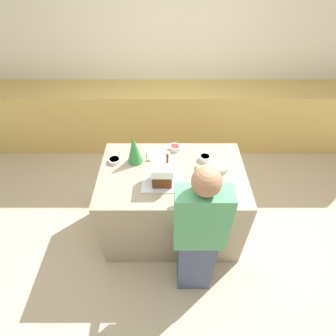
# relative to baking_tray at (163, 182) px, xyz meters

# --- Properties ---
(ground_plane) EXTENTS (12.00, 12.00, 0.00)m
(ground_plane) POSITION_rel_baking_tray_xyz_m (0.10, 0.13, -0.91)
(ground_plane) COLOR #C6B28E
(wall_back) EXTENTS (8.00, 0.05, 2.60)m
(wall_back) POSITION_rel_baking_tray_xyz_m (0.10, 2.12, 0.39)
(wall_back) COLOR beige
(wall_back) RESTS_ON ground_plane
(back_cabinet_block) EXTENTS (6.00, 0.60, 0.95)m
(back_cabinet_block) POSITION_rel_baking_tray_xyz_m (0.10, 1.80, -0.44)
(back_cabinet_block) COLOR tan
(back_cabinet_block) RESTS_ON ground_plane
(kitchen_island) EXTENTS (1.43, 0.92, 0.91)m
(kitchen_island) POSITION_rel_baking_tray_xyz_m (0.10, 0.13, -0.46)
(kitchen_island) COLOR gray
(kitchen_island) RESTS_ON ground_plane
(baking_tray) EXTENTS (0.38, 0.28, 0.01)m
(baking_tray) POSITION_rel_baking_tray_xyz_m (0.00, 0.00, 0.00)
(baking_tray) COLOR silver
(baking_tray) RESTS_ON kitchen_island
(gingerbread_house) EXTENTS (0.20, 0.20, 0.31)m
(gingerbread_house) POSITION_rel_baking_tray_xyz_m (0.00, 0.00, 0.12)
(gingerbread_house) COLOR #5B2D14
(gingerbread_house) RESTS_ON baking_tray
(decorative_tree) EXTENTS (0.16, 0.16, 0.30)m
(decorative_tree) POSITION_rel_baking_tray_xyz_m (-0.28, 0.30, 0.15)
(decorative_tree) COLOR #33843D
(decorative_tree) RESTS_ON kitchen_island
(candy_bowl_center_rear) EXTENTS (0.11, 0.11, 0.04)m
(candy_bowl_center_rear) POSITION_rel_baking_tray_xyz_m (0.43, 0.15, 0.02)
(candy_bowl_center_rear) COLOR silver
(candy_bowl_center_rear) RESTS_ON kitchen_island
(candy_bowl_beside_tree) EXTENTS (0.13, 0.13, 0.05)m
(candy_bowl_beside_tree) POSITION_rel_baking_tray_xyz_m (0.57, 0.17, 0.03)
(candy_bowl_beside_tree) COLOR silver
(candy_bowl_beside_tree) RESTS_ON kitchen_island
(candy_bowl_front_corner) EXTENTS (0.12, 0.12, 0.04)m
(candy_bowl_front_corner) POSITION_rel_baking_tray_xyz_m (-0.49, 0.29, 0.02)
(candy_bowl_front_corner) COLOR white
(candy_bowl_front_corner) RESTS_ON kitchen_island
(candy_bowl_near_tray_right) EXTENTS (0.11, 0.11, 0.05)m
(candy_bowl_near_tray_right) POSITION_rel_baking_tray_xyz_m (0.43, 0.32, 0.02)
(candy_bowl_near_tray_right) COLOR white
(candy_bowl_near_tray_right) RESTS_ON kitchen_island
(candy_bowl_near_tray_left) EXTENTS (0.11, 0.11, 0.05)m
(candy_bowl_near_tray_left) POSITION_rel_baking_tray_xyz_m (0.13, 0.48, 0.02)
(candy_bowl_near_tray_left) COLOR silver
(candy_bowl_near_tray_left) RESTS_ON kitchen_island
(cookbook) EXTENTS (0.24, 0.14, 0.02)m
(cookbook) POSITION_rel_baking_tray_xyz_m (-0.04, 0.36, 0.01)
(cookbook) COLOR #CCB78C
(cookbook) RESTS_ON kitchen_island
(mug) EXTENTS (0.08, 0.08, 0.09)m
(mug) POSITION_rel_baking_tray_xyz_m (0.33, -0.14, 0.04)
(mug) COLOR #2D2D33
(mug) RESTS_ON kitchen_island
(person) EXTENTS (0.41, 0.51, 1.56)m
(person) POSITION_rel_baking_tray_xyz_m (0.30, -0.52, -0.10)
(person) COLOR #424C6B
(person) RESTS_ON ground_plane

